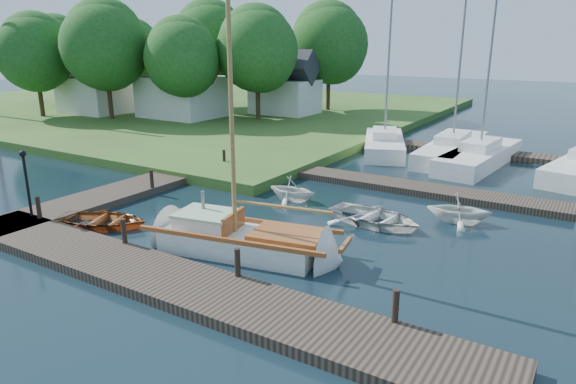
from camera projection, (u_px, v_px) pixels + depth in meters
The scene contains 31 objects.
ground at pixel (288, 223), 18.95m from camera, with size 160.00×160.00×0.00m, color black.
near_dock at pixel (172, 282), 14.03m from camera, with size 18.00×2.20×0.30m, color black.
left_dock at pixel (169, 178), 24.60m from camera, with size 2.20×18.00×0.30m, color black.
far_dock at pixel (401, 186), 23.18m from camera, with size 14.00×1.60×0.30m, color black.
shore at pixel (166, 106), 50.98m from camera, with size 50.00×40.00×0.50m, color #3A5622.
mooring_post_0 at pixel (39, 207), 18.49m from camera, with size 0.16×0.16×0.80m, color black.
mooring_post_1 at pixel (124, 231), 16.21m from camera, with size 0.16×0.16×0.80m, color black.
mooring_post_2 at pixel (237, 262), 13.93m from camera, with size 0.16×0.16×0.80m, color black.
mooring_post_3 at pixel (395, 306), 11.64m from camera, with size 0.16×0.16×0.80m, color black.
mooring_post_4 at pixel (152, 179), 22.31m from camera, with size 0.16×0.16×0.80m, color black.
mooring_post_5 at pixel (224, 157), 26.37m from camera, with size 0.16×0.16×0.80m, color black.
lamp_post at pixel (26, 174), 18.41m from camera, with size 0.24×0.24×2.44m.
sailboat at pixel (246, 242), 16.23m from camera, with size 7.39×3.26×9.83m.
dinghy at pixel (102, 217), 18.52m from camera, with size 2.38×3.33×0.69m, color brown.
tender_b at pixel (292, 187), 21.48m from camera, with size 1.87×2.17×1.14m, color beige.
tender_c at pixel (374, 215), 18.75m from camera, with size 2.55×3.58×0.74m, color beige.
tender_d at pixel (460, 207), 18.86m from camera, with size 1.99×2.31×1.22m, color beige.
marina_boat_0 at pixel (384, 143), 30.75m from camera, with size 4.73×7.40×11.64m.
marina_boat_1 at pixel (452, 148), 29.49m from camera, with size 2.38×9.15×9.72m.
marina_boat_2 at pixel (480, 155), 27.58m from camera, with size 2.99×8.58×11.27m.
house_a at pixel (183, 86), 41.27m from camera, with size 6.30×5.00×6.29m.
house_b at pixel (97, 86), 43.76m from camera, with size 5.77×4.50×5.79m.
house_c at pixel (285, 88), 43.22m from camera, with size 5.25×4.00×5.28m.
tree_0 at pixel (35, 53), 40.78m from camera, with size 6.12×6.07×8.28m.
tree_1 at pixel (105, 46), 39.20m from camera, with size 6.70×6.70×9.20m.
tree_2 at pixel (182, 58), 38.02m from camera, with size 5.83×5.75×7.82m.
tree_3 at pixel (258, 49), 39.08m from camera, with size 6.41×6.38×8.74m.
tree_4 at pixel (211, 42), 46.24m from camera, with size 7.01×7.01×9.66m.
tree_5 at pixel (133, 52), 48.94m from camera, with size 6.00×5.94×8.10m.
tree_6 at pixel (56, 49), 48.67m from camera, with size 6.24×6.20×8.46m.
tree_7 at pixel (330, 44), 44.47m from camera, with size 6.83×6.83×9.38m.
Camera 1 is at (9.44, -15.14, 6.49)m, focal length 32.00 mm.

